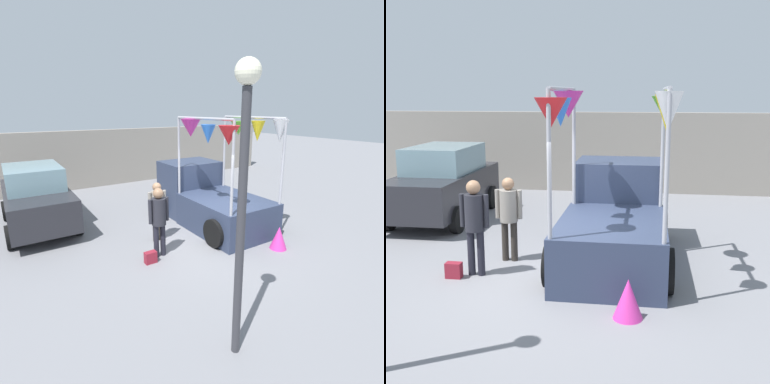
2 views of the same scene
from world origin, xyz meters
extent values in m
plane|color=slate|center=(0.00, 0.00, 0.00)|extent=(60.00, 60.00, 0.00)
cube|color=#2D3851|center=(0.89, 0.30, 0.50)|extent=(1.90, 2.60, 1.00)
cube|color=#2D3851|center=(0.89, 2.30, 0.90)|extent=(1.80, 1.40, 1.80)
cube|color=#8CB2C6|center=(0.89, 2.30, 1.35)|extent=(1.76, 1.37, 0.60)
cylinder|color=black|center=(-0.06, 2.65, 0.38)|extent=(0.22, 0.76, 0.76)
cylinder|color=black|center=(1.84, 2.65, 0.38)|extent=(0.22, 0.76, 0.76)
cylinder|color=black|center=(-0.06, -0.40, 0.38)|extent=(0.22, 0.76, 0.76)
cylinder|color=black|center=(1.84, -0.40, 0.38)|extent=(0.22, 0.76, 0.76)
cylinder|color=#A5A5AD|center=(0.02, 1.52, 2.14)|extent=(0.07, 0.07, 2.28)
cylinder|color=#A5A5AD|center=(1.76, 1.52, 2.14)|extent=(0.07, 0.07, 2.28)
cylinder|color=#A5A5AD|center=(0.02, -0.92, 2.14)|extent=(0.07, 0.07, 2.28)
cylinder|color=#A5A5AD|center=(1.76, -0.92, 2.14)|extent=(0.07, 0.07, 2.28)
cylinder|color=#A5A5AD|center=(0.02, 0.30, 3.28)|extent=(0.07, 2.44, 0.07)
cylinder|color=#A5A5AD|center=(1.76, 0.30, 3.28)|extent=(0.07, 2.44, 0.07)
cone|color=red|center=(0.02, -0.75, 2.92)|extent=(0.54, 0.54, 0.45)
cone|color=white|center=(1.76, -0.75, 2.95)|extent=(0.47, 0.47, 0.58)
cone|color=blue|center=(0.02, 0.06, 2.90)|extent=(0.40, 0.40, 0.48)
cone|color=yellow|center=(1.76, 0.06, 2.90)|extent=(0.55, 0.55, 0.57)
cone|color=#D83399|center=(0.02, 0.87, 3.01)|extent=(0.68, 0.68, 0.48)
cone|color=#66CC33|center=(1.76, 0.87, 2.95)|extent=(0.67, 0.67, 0.41)
cube|color=#26262B|center=(-3.72, 3.64, 0.77)|extent=(1.70, 4.00, 0.90)
cube|color=#72939E|center=(-3.72, 3.79, 1.55)|extent=(1.50, 2.10, 0.66)
cylinder|color=black|center=(-4.57, 4.89, 0.32)|extent=(0.18, 0.64, 0.64)
cylinder|color=black|center=(-2.87, 4.89, 0.32)|extent=(0.18, 0.64, 0.64)
cylinder|color=black|center=(-4.57, 2.39, 0.32)|extent=(0.18, 0.64, 0.64)
cylinder|color=black|center=(-2.87, 2.39, 0.32)|extent=(0.18, 0.64, 0.64)
cylinder|color=black|center=(-1.59, -0.08, 0.41)|extent=(0.13, 0.13, 0.83)
cylinder|color=black|center=(-1.41, -0.08, 0.41)|extent=(0.13, 0.13, 0.83)
cylinder|color=#26262D|center=(-1.50, -0.08, 1.15)|extent=(0.34, 0.34, 0.65)
sphere|color=#997051|center=(-1.50, -0.08, 1.61)|extent=(0.25, 0.25, 0.25)
cylinder|color=#26262D|center=(-1.72, -0.08, 1.19)|extent=(0.09, 0.09, 0.59)
cylinder|color=#26262D|center=(-1.28, -0.08, 1.19)|extent=(0.09, 0.09, 0.59)
cylinder|color=#2D2823|center=(-1.22, 0.75, 0.39)|extent=(0.13, 0.13, 0.78)
cylinder|color=#2D2823|center=(-1.04, 0.75, 0.39)|extent=(0.13, 0.13, 0.78)
cylinder|color=gray|center=(-1.13, 0.75, 1.10)|extent=(0.34, 0.34, 0.62)
sphere|color=#997051|center=(-1.13, 0.75, 1.52)|extent=(0.24, 0.24, 0.24)
cylinder|color=gray|center=(-1.35, 0.75, 1.13)|extent=(0.09, 0.09, 0.56)
cylinder|color=gray|center=(-0.91, 0.75, 1.13)|extent=(0.09, 0.09, 0.56)
cube|color=maroon|center=(-1.85, -0.28, 0.14)|extent=(0.28, 0.16, 0.28)
cylinder|color=#333338|center=(-1.95, -3.40, 1.89)|extent=(0.12, 0.12, 3.77)
sphere|color=#F2EDCC|center=(-1.95, -3.40, 3.93)|extent=(0.32, 0.32, 0.32)
cube|color=gray|center=(0.00, 7.80, 1.30)|extent=(18.00, 0.36, 2.60)
cone|color=#D83399|center=(1.26, -1.40, 0.30)|extent=(0.49, 0.49, 0.60)
camera|label=1|loc=(-4.53, -6.14, 3.51)|focal=28.00mm
camera|label=2|loc=(1.47, -7.91, 3.21)|focal=45.00mm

